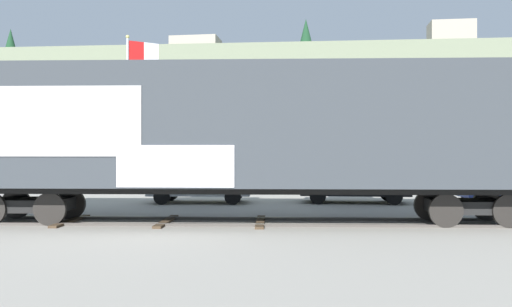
# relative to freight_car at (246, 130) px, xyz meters

# --- Properties ---
(ground_plane) EXTENTS (260.00, 260.00, 0.00)m
(ground_plane) POSITION_rel_freight_car_xyz_m (0.70, 0.00, -2.70)
(ground_plane) COLOR gray
(track) EXTENTS (60.00, 4.73, 0.08)m
(track) POSITION_rel_freight_car_xyz_m (0.11, 0.01, -2.66)
(track) COLOR #4C4742
(track) RESTS_ON ground_plane
(freight_car) EXTENTS (17.85, 3.97, 4.70)m
(freight_car) POSITION_rel_freight_car_xyz_m (0.00, 0.00, 0.00)
(freight_car) COLOR #33383D
(freight_car) RESTS_ON ground_plane
(flagpole) EXTENTS (1.43, 1.09, 8.03)m
(flagpole) POSITION_rel_freight_car_xyz_m (-6.87, 10.73, 2.67)
(flagpole) COLOR silver
(flagpole) RESTS_ON ground_plane
(hillside) EXTENTS (147.50, 34.97, 18.74)m
(hillside) POSITION_rel_freight_car_xyz_m (0.72, 56.80, 4.26)
(hillside) COLOR slate
(hillside) RESTS_ON ground_plane
(parked_car_silver) EXTENTS (4.20, 2.20, 1.65)m
(parked_car_silver) POSITION_rel_freight_car_xyz_m (-2.57, 5.83, -1.87)
(parked_car_silver) COLOR #B7BABF
(parked_car_silver) RESTS_ON ground_plane
(parked_car_black) EXTENTS (4.37, 1.99, 1.75)m
(parked_car_black) POSITION_rel_freight_car_xyz_m (3.67, 6.37, -1.84)
(parked_car_black) COLOR black
(parked_car_black) RESTS_ON ground_plane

